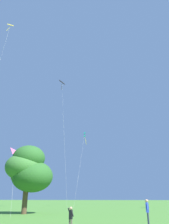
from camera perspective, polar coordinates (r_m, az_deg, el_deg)
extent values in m
cube|color=teal|center=(52.40, 0.02, -5.35)|extent=(0.51, 0.48, 0.51)
cube|color=teal|center=(52.22, 0.02, -6.06)|extent=(0.51, 0.48, 0.51)
cylinder|color=#3F382D|center=(52.31, 0.02, -5.70)|extent=(0.03, 0.03, 0.96)
cylinder|color=yellow|center=(52.01, 0.26, -7.16)|extent=(0.47, 0.22, 1.88)
cylinder|color=silver|center=(46.49, -1.17, -13.50)|extent=(0.45, 9.00, 15.25)
cube|color=black|center=(49.00, -5.69, 7.46)|extent=(1.32, 1.75, 1.32)
cylinder|color=#3F382D|center=(49.00, -5.69, 7.46)|extent=(1.07, 0.52, 0.68)
cylinder|color=black|center=(48.29, -5.76, 6.27)|extent=(0.14, 0.40, 1.47)
cylinder|color=silver|center=(41.20, -5.15, -5.75)|extent=(3.33, 6.19, 24.72)
cube|color=pink|center=(32.67, -16.83, -9.83)|extent=(1.49, 2.08, 1.42)
cylinder|color=#3F382D|center=(32.67, -16.83, -9.83)|extent=(1.12, 1.24, 0.63)
cylinder|color=yellow|center=(32.24, -17.49, -13.37)|extent=(0.25, 0.49, 2.87)
cylinder|color=silver|center=(28.58, -17.40, -16.03)|extent=(3.33, 6.52, 7.32)
cube|color=yellow|center=(43.81, -18.11, 20.09)|extent=(1.09, 0.94, 0.73)
cylinder|color=#3F382D|center=(43.81, -18.11, 20.09)|extent=(0.85, 0.20, 0.25)
cylinder|color=yellow|center=(43.18, -18.60, 19.25)|extent=(0.42, 0.43, 1.20)
cylinder|color=#2D3351|center=(17.35, 15.71, -24.48)|extent=(0.11, 0.11, 0.82)
cylinder|color=#2D3351|center=(17.18, 15.76, -24.52)|extent=(0.11, 0.11, 0.82)
cube|color=blue|center=(17.22, 15.49, -22.14)|extent=(0.19, 0.21, 0.61)
cylinder|color=blue|center=(17.35, 15.41, -21.63)|extent=(0.09, 0.28, 0.57)
cylinder|color=blue|center=(17.09, 15.47, -21.64)|extent=(0.09, 0.28, 0.57)
sphere|color=tan|center=(17.21, 15.35, -20.75)|extent=(0.22, 0.22, 0.22)
cube|color=black|center=(13.87, -3.48, -24.35)|extent=(0.20, 0.20, 0.47)
cylinder|color=black|center=(13.92, -3.82, -23.84)|extent=(0.22, 0.15, 0.44)
cylinder|color=black|center=(13.80, -3.11, -23.88)|extent=(0.22, 0.15, 0.44)
sphere|color=tan|center=(13.85, -3.45, -23.01)|extent=(0.17, 0.17, 0.17)
cylinder|color=brown|center=(29.23, -14.47, -17.71)|extent=(0.60, 0.60, 5.98)
ellipsoid|color=#2D6628|center=(29.34, -12.96, -15.50)|extent=(4.94, 4.94, 3.70)
ellipsoid|color=#427F38|center=(29.39, -15.02, -13.22)|extent=(4.43, 4.43, 3.25)
ellipsoid|color=#2D6628|center=(29.43, -13.82, -11.21)|extent=(3.95, 3.95, 3.11)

